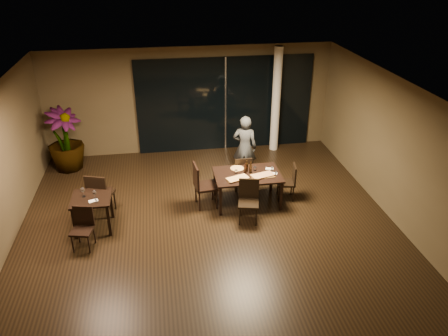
% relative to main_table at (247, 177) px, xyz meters
% --- Properties ---
extents(ground, '(8.00, 8.00, 0.00)m').
position_rel_main_table_xyz_m(ground, '(-1.00, -0.80, -0.68)').
color(ground, black).
rests_on(ground, ground).
extents(wall_back, '(8.00, 0.10, 3.00)m').
position_rel_main_table_xyz_m(wall_back, '(-1.00, 3.25, 0.82)').
color(wall_back, '#4A3E27').
rests_on(wall_back, ground).
extents(wall_front, '(8.00, 0.10, 3.00)m').
position_rel_main_table_xyz_m(wall_front, '(-1.00, -4.85, 0.82)').
color(wall_front, '#4A3E27').
rests_on(wall_front, ground).
extents(wall_right, '(0.10, 8.00, 3.00)m').
position_rel_main_table_xyz_m(wall_right, '(3.05, -0.80, 0.82)').
color(wall_right, '#4A3E27').
rests_on(wall_right, ground).
extents(ceiling, '(8.00, 8.00, 0.04)m').
position_rel_main_table_xyz_m(ceiling, '(-1.00, -0.80, 2.34)').
color(ceiling, silver).
rests_on(ceiling, wall_back).
extents(window_panel, '(5.00, 0.06, 2.70)m').
position_rel_main_table_xyz_m(window_panel, '(0.00, 3.16, 0.67)').
color(window_panel, black).
rests_on(window_panel, ground).
extents(column, '(0.24, 0.24, 3.00)m').
position_rel_main_table_xyz_m(column, '(1.40, 2.85, 0.82)').
color(column, silver).
rests_on(column, ground).
extents(main_table, '(1.50, 1.00, 0.75)m').
position_rel_main_table_xyz_m(main_table, '(0.00, 0.00, 0.00)').
color(main_table, black).
rests_on(main_table, ground).
extents(side_table, '(0.80, 0.80, 0.75)m').
position_rel_main_table_xyz_m(side_table, '(-3.40, -0.50, -0.05)').
color(side_table, black).
rests_on(side_table, ground).
extents(chair_main_far, '(0.42, 0.42, 0.90)m').
position_rel_main_table_xyz_m(chair_main_far, '(0.01, 0.60, -0.17)').
color(chair_main_far, black).
rests_on(chair_main_far, ground).
extents(chair_main_near, '(0.52, 0.52, 0.94)m').
position_rel_main_table_xyz_m(chair_main_near, '(-0.11, -0.68, -0.15)').
color(chair_main_near, black).
rests_on(chair_main_near, ground).
extents(chair_main_left, '(0.54, 0.54, 1.06)m').
position_rel_main_table_xyz_m(chair_main_left, '(-1.05, 0.01, -0.08)').
color(chair_main_left, black).
rests_on(chair_main_left, ground).
extents(chair_main_right, '(0.47, 0.47, 0.87)m').
position_rel_main_table_xyz_m(chair_main_right, '(1.02, 0.04, -0.19)').
color(chair_main_right, black).
rests_on(chair_main_right, ground).
extents(chair_side_far, '(0.61, 0.61, 1.03)m').
position_rel_main_table_xyz_m(chair_side_far, '(-3.30, -0.01, -0.10)').
color(chair_side_far, black).
rests_on(chair_side_far, ground).
extents(chair_side_near, '(0.48, 0.48, 0.86)m').
position_rel_main_table_xyz_m(chair_side_near, '(-3.52, -1.11, -0.20)').
color(chair_side_near, black).
rests_on(chair_side_near, ground).
extents(diner, '(0.66, 0.54, 1.67)m').
position_rel_main_table_xyz_m(diner, '(0.19, 1.28, 0.16)').
color(diner, '#313437').
rests_on(diner, ground).
extents(potted_plant, '(1.30, 1.30, 1.68)m').
position_rel_main_table_xyz_m(potted_plant, '(-4.37, 2.47, 0.17)').
color(potted_plant, '#1A4918').
rests_on(potted_plant, ground).
extents(pizza_board_left, '(0.53, 0.32, 0.01)m').
position_rel_main_table_xyz_m(pizza_board_left, '(-0.27, -0.21, 0.08)').
color(pizza_board_left, '#4B3318').
rests_on(pizza_board_left, main_table).
extents(pizza_board_right, '(0.55, 0.31, 0.01)m').
position_rel_main_table_xyz_m(pizza_board_right, '(0.31, -0.16, 0.08)').
color(pizza_board_right, '#4F3619').
rests_on(pizza_board_right, main_table).
extents(oblong_pizza_left, '(0.51, 0.35, 0.02)m').
position_rel_main_table_xyz_m(oblong_pizza_left, '(-0.27, -0.21, 0.10)').
color(oblong_pizza_left, maroon).
rests_on(oblong_pizza_left, pizza_board_left).
extents(oblong_pizza_right, '(0.53, 0.35, 0.02)m').
position_rel_main_table_xyz_m(oblong_pizza_right, '(0.31, -0.16, 0.10)').
color(oblong_pizza_right, maroon).
rests_on(oblong_pizza_right, pizza_board_right).
extents(round_pizza, '(0.30, 0.30, 0.01)m').
position_rel_main_table_xyz_m(round_pizza, '(-0.19, 0.29, 0.08)').
color(round_pizza, red).
rests_on(round_pizza, main_table).
extents(bottle_a, '(0.06, 0.06, 0.27)m').
position_rel_main_table_xyz_m(bottle_a, '(-0.05, 0.03, 0.21)').
color(bottle_a, black).
rests_on(bottle_a, main_table).
extents(bottle_b, '(0.06, 0.06, 0.28)m').
position_rel_main_table_xyz_m(bottle_b, '(0.08, 0.04, 0.21)').
color(bottle_b, black).
rests_on(bottle_b, main_table).
extents(bottle_c, '(0.06, 0.06, 0.28)m').
position_rel_main_table_xyz_m(bottle_c, '(0.01, 0.13, 0.21)').
color(bottle_c, black).
rests_on(bottle_c, main_table).
extents(tumbler_left, '(0.07, 0.07, 0.08)m').
position_rel_main_table_xyz_m(tumbler_left, '(-0.25, 0.08, 0.11)').
color(tumbler_left, white).
rests_on(tumbler_left, main_table).
extents(tumbler_right, '(0.07, 0.07, 0.09)m').
position_rel_main_table_xyz_m(tumbler_right, '(0.21, 0.15, 0.12)').
color(tumbler_right, white).
rests_on(tumbler_right, main_table).
extents(napkin_near, '(0.20, 0.16, 0.01)m').
position_rel_main_table_xyz_m(napkin_near, '(0.58, -0.08, 0.08)').
color(napkin_near, white).
rests_on(napkin_near, main_table).
extents(napkin_far, '(0.20, 0.15, 0.01)m').
position_rel_main_table_xyz_m(napkin_far, '(0.56, 0.16, 0.08)').
color(napkin_far, white).
rests_on(napkin_far, main_table).
extents(wine_glass_a, '(0.09, 0.09, 0.20)m').
position_rel_main_table_xyz_m(wine_glass_a, '(-3.55, -0.44, 0.17)').
color(wine_glass_a, white).
rests_on(wine_glass_a, side_table).
extents(wine_glass_b, '(0.08, 0.08, 0.19)m').
position_rel_main_table_xyz_m(wine_glass_b, '(-3.31, -0.57, 0.17)').
color(wine_glass_b, white).
rests_on(wine_glass_b, side_table).
extents(side_napkin, '(0.21, 0.16, 0.01)m').
position_rel_main_table_xyz_m(side_napkin, '(-3.34, -0.67, 0.08)').
color(side_napkin, white).
rests_on(side_napkin, side_table).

